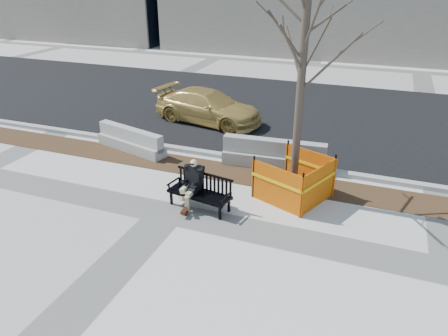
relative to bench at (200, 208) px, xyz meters
The scene contains 10 objects.
ground 0.79m from the bench, 141.27° to the right, with size 120.00×120.00×0.00m, color beige.
mulch_strip 2.19m from the bench, 106.36° to the left, with size 40.00×1.20×0.02m, color #47301C.
asphalt_street 8.33m from the bench, 94.25° to the left, with size 60.00×10.40×0.01m, color black.
curb 3.12m from the bench, 101.43° to the left, with size 60.00×0.25×0.12m, color #9E9B93.
bench is the anchor object (origin of this frame).
seated_man 0.23m from the bench, 159.29° to the left, with size 0.50×0.83×1.17m, color black, non-canonical shape.
tree_fence 2.40m from the bench, 34.74° to the left, with size 2.28×2.28×5.69m, color #FF6806, non-canonical shape.
sedan 6.40m from the bench, 110.92° to the left, with size 1.70×4.17×1.21m, color tan.
jersey_barrier_left 4.33m from the bench, 144.02° to the left, with size 2.62×0.52×0.75m, color #A09D95, non-canonical shape.
jersey_barrier_right 3.12m from the bench, 70.30° to the left, with size 2.98×0.60×0.85m, color gray, non-canonical shape.
Camera 1 is at (4.36, -7.67, 5.27)m, focal length 34.15 mm.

